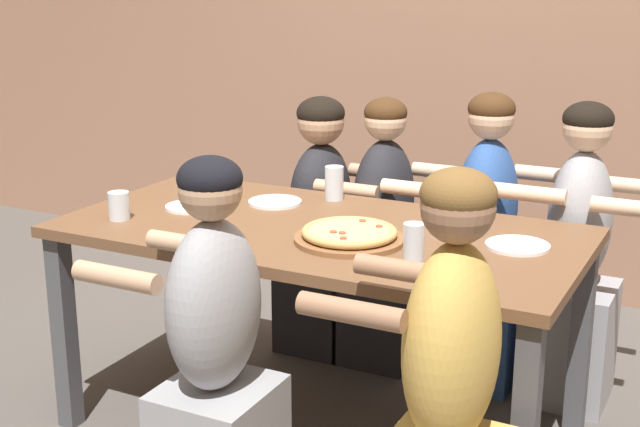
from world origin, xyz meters
The scene contains 18 objects.
dining_table centered at (0.00, 0.00, 0.71)m, with size 1.85×0.93×0.80m.
pizza_board_main centered at (0.17, -0.11, 0.82)m, with size 0.37×0.37×0.05m.
empty_plate_a centered at (0.69, 0.09, 0.80)m, with size 0.21×0.21×0.02m.
empty_plate_b centered at (-0.30, 0.21, 0.80)m, with size 0.21×0.21×0.02m.
empty_plate_c centered at (-0.55, 0.00, 0.80)m, with size 0.20×0.20×0.02m.
empty_plate_d centered at (-0.59, 0.25, 0.80)m, with size 0.19×0.19×0.02m.
drinking_glass_a centered at (0.47, 0.22, 0.87)m, with size 0.07×0.07×0.14m.
drinking_glass_b centered at (0.46, -0.27, 0.86)m, with size 0.07×0.07×0.14m.
drinking_glass_c centered at (-0.12, 0.37, 0.85)m, with size 0.07×0.07×0.13m.
drinking_glass_d centered at (0.35, 0.20, 0.87)m, with size 0.07×0.07×0.14m.
drinking_glass_e centered at (-0.70, -0.24, 0.84)m, with size 0.08×0.08×0.10m.
drinking_glass_f centered at (0.46, 0.31, 0.87)m, with size 0.07×0.07×0.14m.
diner_far_right centered at (0.78, 0.68, 0.55)m, with size 0.51×0.40×1.21m.
diner_far_midright centered at (0.41, 0.68, 0.55)m, with size 0.51×0.40×1.22m.
diner_far_center centered at (-0.04, 0.68, 0.53)m, with size 0.51×0.40×1.17m.
diner_far_midleft centered at (-0.34, 0.68, 0.54)m, with size 0.51×0.40×1.15m.
diner_near_center centered at (-0.01, -0.68, 0.54)m, with size 0.51×0.40×1.19m.
diner_near_right centered at (0.72, -0.68, 0.56)m, with size 0.51×0.40×1.23m.
Camera 1 is at (1.37, -2.71, 1.70)m, focal length 50.00 mm.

